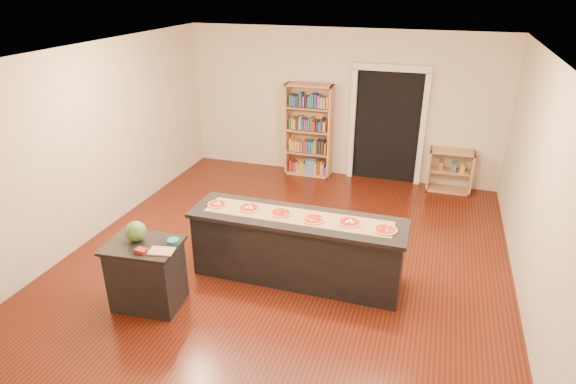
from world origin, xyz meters
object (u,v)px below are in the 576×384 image
(kitchen_island, at_px, (297,248))
(side_counter, at_px, (147,274))
(low_shelf, at_px, (450,171))
(waste_bin, at_px, (311,167))
(watermelon, at_px, (136,231))
(bookshelf, at_px, (309,131))

(kitchen_island, xyz_separation_m, side_counter, (-1.53, -1.07, -0.03))
(side_counter, height_order, low_shelf, side_counter)
(side_counter, distance_m, waste_bin, 4.65)
(waste_bin, bearing_deg, watermelon, -100.86)
(kitchen_island, bearing_deg, bookshelf, 103.03)
(kitchen_island, bearing_deg, side_counter, -145.30)
(kitchen_island, height_order, side_counter, kitchen_island)
(kitchen_island, distance_m, side_counter, 1.87)
(bookshelf, bearing_deg, waste_bin, -37.35)
(kitchen_island, bearing_deg, low_shelf, 62.31)
(bookshelf, xyz_separation_m, waste_bin, (0.06, -0.05, -0.74))
(bookshelf, xyz_separation_m, watermelon, (-0.80, -4.57, 0.05))
(kitchen_island, xyz_separation_m, waste_bin, (-0.77, 3.51, -0.29))
(watermelon, bearing_deg, side_counter, -26.00)
(waste_bin, distance_m, watermelon, 4.68)
(bookshelf, distance_m, low_shelf, 2.73)
(low_shelf, bearing_deg, waste_bin, -179.11)
(waste_bin, bearing_deg, low_shelf, 0.89)
(kitchen_island, relative_size, side_counter, 3.24)
(bookshelf, distance_m, waste_bin, 0.74)
(side_counter, bearing_deg, bookshelf, 76.27)
(bookshelf, height_order, watermelon, bookshelf)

